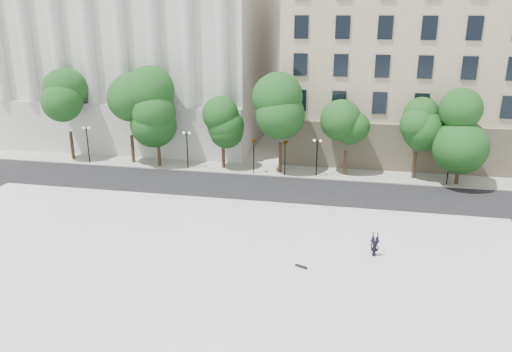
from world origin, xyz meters
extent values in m
plane|color=beige|center=(0.00, 0.00, 0.00)|extent=(160.00, 160.00, 0.00)
cube|color=silver|center=(0.00, 3.00, 0.23)|extent=(44.00, 22.00, 0.45)
cube|color=black|center=(0.00, 18.00, 0.01)|extent=(60.00, 8.00, 0.02)
cube|color=#ADAB9F|center=(0.00, 24.00, 0.06)|extent=(60.00, 4.00, 0.12)
cube|color=silver|center=(-17.00, 39.00, 12.50)|extent=(30.00, 26.00, 25.00)
cube|color=#BDAD90|center=(20.00, 39.00, 10.50)|extent=(36.00, 26.00, 21.00)
cylinder|color=black|center=(-0.05, 22.30, 1.75)|extent=(0.10, 0.10, 3.50)
imported|color=black|center=(-0.05, 22.30, 3.87)|extent=(0.65, 1.89, 0.75)
cylinder|color=black|center=(3.12, 22.30, 1.75)|extent=(0.10, 0.10, 3.50)
imported|color=black|center=(3.12, 22.30, 3.86)|extent=(0.98, 1.80, 0.72)
imported|color=black|center=(11.43, 5.72, 0.68)|extent=(0.62, 1.68, 0.46)
cube|color=black|center=(6.87, 3.24, 0.49)|extent=(0.84, 0.52, 0.08)
cylinder|color=#382619|center=(-20.91, 23.69, 1.59)|extent=(0.36, 0.36, 3.17)
sphere|color=#144618|center=(-20.91, 23.69, 5.89)|extent=(4.01, 4.01, 4.01)
cylinder|color=#382619|center=(-13.71, 23.66, 1.55)|extent=(0.36, 0.36, 3.10)
sphere|color=#144618|center=(-13.71, 23.66, 5.75)|extent=(4.14, 4.14, 4.14)
cylinder|color=#382619|center=(-10.45, 23.03, 1.59)|extent=(0.36, 0.36, 3.18)
sphere|color=#144618|center=(-10.45, 23.03, 5.90)|extent=(4.60, 4.60, 4.60)
cylinder|color=#382619|center=(-3.58, 23.67, 1.35)|extent=(0.36, 0.36, 2.71)
sphere|color=#144618|center=(-3.58, 23.67, 5.03)|extent=(4.01, 4.01, 4.01)
cylinder|color=#382619|center=(2.48, 23.38, 1.57)|extent=(0.36, 0.36, 3.14)
sphere|color=#144618|center=(2.48, 23.38, 5.84)|extent=(4.59, 4.59, 4.59)
cylinder|color=#382619|center=(9.03, 23.79, 1.29)|extent=(0.36, 0.36, 2.58)
sphere|color=#144618|center=(9.03, 23.79, 4.79)|extent=(3.65, 3.65, 3.65)
cylinder|color=#382619|center=(15.69, 23.99, 1.38)|extent=(0.36, 0.36, 2.76)
sphere|color=#144618|center=(15.69, 23.99, 5.12)|extent=(3.88, 3.88, 3.88)
cylinder|color=#382619|center=(19.57, 22.98, 1.45)|extent=(0.36, 0.36, 2.89)
sphere|color=#144618|center=(19.57, 22.98, 5.37)|extent=(4.32, 4.32, 4.32)
cylinder|color=black|center=(-18.35, 22.60, 1.92)|extent=(0.12, 0.12, 3.85)
cube|color=black|center=(-18.35, 22.60, 3.85)|extent=(0.60, 0.06, 0.06)
sphere|color=white|center=(-18.65, 22.60, 3.95)|extent=(0.28, 0.28, 0.28)
sphere|color=white|center=(-18.05, 22.60, 3.95)|extent=(0.28, 0.28, 0.28)
cylinder|color=black|center=(-7.13, 22.60, 1.92)|extent=(0.12, 0.12, 3.84)
cube|color=black|center=(-7.13, 22.60, 3.84)|extent=(0.60, 0.06, 0.06)
sphere|color=white|center=(-7.43, 22.60, 3.94)|extent=(0.28, 0.28, 0.28)
sphere|color=white|center=(-6.83, 22.60, 3.94)|extent=(0.28, 0.28, 0.28)
cylinder|color=black|center=(6.24, 22.60, 1.84)|extent=(0.12, 0.12, 3.69)
cube|color=black|center=(6.24, 22.60, 3.69)|extent=(0.60, 0.06, 0.06)
sphere|color=white|center=(5.94, 22.60, 3.79)|extent=(0.28, 0.28, 0.28)
sphere|color=white|center=(6.54, 22.60, 3.79)|extent=(0.28, 0.28, 0.28)
cylinder|color=black|center=(18.64, 22.60, 1.92)|extent=(0.12, 0.12, 3.84)
cube|color=black|center=(18.64, 22.60, 3.84)|extent=(0.60, 0.06, 0.06)
sphere|color=white|center=(18.34, 22.60, 3.94)|extent=(0.28, 0.28, 0.28)
sphere|color=white|center=(18.94, 22.60, 3.94)|extent=(0.28, 0.28, 0.28)
camera|label=1|loc=(9.52, -24.85, 15.92)|focal=35.00mm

